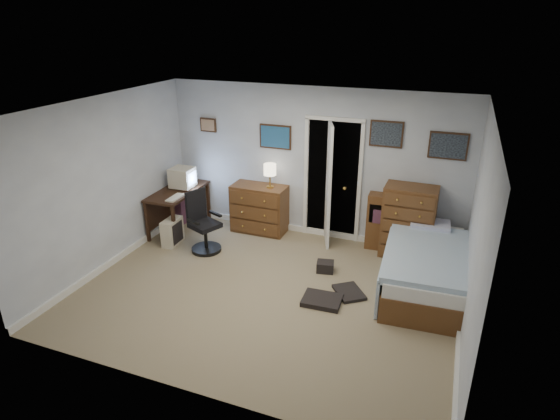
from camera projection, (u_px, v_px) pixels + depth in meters
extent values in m
cube|color=gray|center=(267.00, 291.00, 6.43)|extent=(5.00, 4.00, 0.02)
cube|color=#331D11|center=(178.00, 191.00, 8.02)|extent=(0.63, 1.29, 0.04)
cube|color=#331D11|center=(147.00, 222.00, 7.71)|extent=(0.05, 0.05, 0.70)
cube|color=#331D11|center=(174.00, 226.00, 7.56)|extent=(0.05, 0.05, 0.70)
cube|color=#331D11|center=(184.00, 198.00, 8.76)|extent=(0.05, 0.05, 0.70)
cube|color=#331D11|center=(208.00, 201.00, 8.60)|extent=(0.05, 0.05, 0.70)
cube|color=#331D11|center=(165.00, 207.00, 8.22)|extent=(0.06, 1.18, 0.49)
cube|color=beige|center=(182.00, 177.00, 8.06)|extent=(0.38, 0.36, 0.33)
cube|color=#8CB2F2|center=(192.00, 178.00, 8.00)|extent=(0.02, 0.27, 0.22)
cube|color=beige|center=(183.00, 187.00, 8.13)|extent=(0.25, 0.25, 0.02)
cube|color=beige|center=(175.00, 198.00, 7.64)|extent=(0.16, 0.40, 0.02)
cube|color=beige|center=(172.00, 232.00, 7.67)|extent=(0.21, 0.42, 0.44)
cube|color=black|center=(178.00, 233.00, 7.63)|extent=(0.01, 0.29, 0.34)
cylinder|color=black|center=(207.00, 249.00, 7.52)|extent=(0.62, 0.62, 0.05)
cylinder|color=black|center=(206.00, 238.00, 7.44)|extent=(0.07, 0.07, 0.37)
cube|color=black|center=(205.00, 225.00, 7.36)|extent=(0.53, 0.53, 0.07)
cube|color=black|center=(196.00, 205.00, 7.38)|extent=(0.19, 0.36, 0.50)
cube|color=black|center=(193.00, 222.00, 7.16)|extent=(0.27, 0.15, 0.04)
cube|color=black|center=(215.00, 214.00, 7.45)|extent=(0.27, 0.15, 0.04)
cube|color=maroon|center=(180.00, 204.00, 8.37)|extent=(0.16, 0.16, 0.76)
cube|color=#56331B|center=(260.00, 208.00, 8.08)|extent=(0.94, 0.47, 0.83)
cylinder|color=gold|center=(270.00, 187.00, 7.85)|extent=(0.13, 0.13, 0.02)
cylinder|color=gold|center=(270.00, 180.00, 7.80)|extent=(0.03, 0.03, 0.25)
cylinder|color=beige|center=(270.00, 170.00, 7.73)|extent=(0.21, 0.21, 0.19)
cube|color=black|center=(337.00, 175.00, 7.91)|extent=(0.90, 0.60, 2.00)
cube|color=white|center=(306.00, 178.00, 7.77)|extent=(0.06, 0.05, 2.00)
cube|color=white|center=(360.00, 185.00, 7.47)|extent=(0.06, 0.05, 2.00)
cube|color=white|center=(335.00, 119.00, 7.23)|extent=(0.96, 0.05, 0.06)
cube|color=white|center=(328.00, 183.00, 7.54)|extent=(0.31, 0.77, 2.00)
sphere|color=gold|center=(344.00, 188.00, 7.31)|extent=(0.06, 0.06, 0.06)
cube|color=#56331B|center=(408.00, 222.00, 7.17)|extent=(0.79, 0.47, 1.14)
cube|color=#56331B|center=(399.00, 224.00, 7.37)|extent=(1.03, 0.29, 0.92)
cube|color=black|center=(400.00, 216.00, 7.24)|extent=(0.94, 0.14, 0.31)
cube|color=maroon|center=(400.00, 218.00, 7.25)|extent=(0.82, 0.15, 0.22)
cube|color=#56331B|center=(425.00, 276.00, 6.43)|extent=(1.13, 2.09, 0.36)
cube|color=white|center=(427.00, 259.00, 6.33)|extent=(1.08, 2.05, 0.18)
cube|color=#648EBB|center=(428.00, 255.00, 6.20)|extent=(1.17, 1.79, 0.10)
cube|color=#648EBB|center=(385.00, 267.00, 6.46)|extent=(0.13, 1.74, 0.55)
cube|color=#838CD2|center=(430.00, 226.00, 6.94)|extent=(0.58, 0.42, 0.13)
cube|color=#331E11|center=(208.00, 125.00, 8.09)|extent=(0.30, 0.03, 0.24)
cube|color=#9F5956|center=(208.00, 125.00, 8.07)|extent=(0.25, 0.01, 0.19)
cube|color=#331E11|center=(275.00, 137.00, 7.71)|extent=(0.55, 0.03, 0.40)
cube|color=navy|center=(275.00, 137.00, 7.70)|extent=(0.50, 0.01, 0.35)
cube|color=#331E11|center=(386.00, 134.00, 7.04)|extent=(0.50, 0.03, 0.40)
cube|color=black|center=(386.00, 134.00, 7.02)|extent=(0.45, 0.01, 0.35)
cube|color=#331E11|center=(448.00, 146.00, 6.78)|extent=(0.55, 0.03, 0.40)
cube|color=black|center=(448.00, 146.00, 6.76)|extent=(0.50, 0.01, 0.35)
cube|color=black|center=(322.00, 300.00, 6.15)|extent=(0.52, 0.41, 0.07)
cube|color=black|center=(349.00, 292.00, 6.35)|extent=(0.53, 0.56, 0.04)
cube|color=black|center=(325.00, 267.00, 6.89)|extent=(0.28, 0.25, 0.16)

